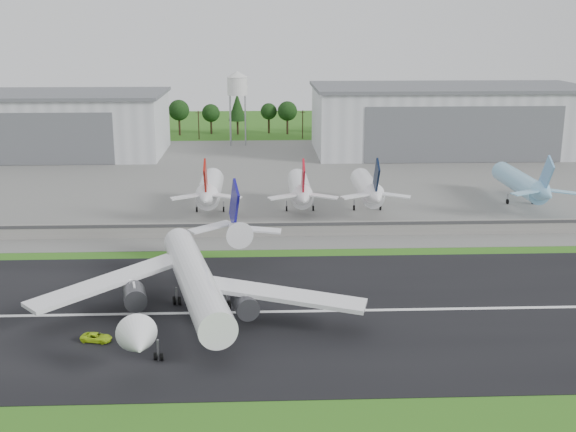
{
  "coord_description": "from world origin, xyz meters",
  "views": [
    {
      "loc": [
        3.23,
        -105.07,
        48.17
      ],
      "look_at": [
        9.19,
        40.0,
        9.0
      ],
      "focal_mm": 45.0,
      "sensor_mm": 36.0,
      "label": 1
    }
  ],
  "objects_px": {
    "main_airliner": "(195,288)",
    "ground_vehicle": "(96,337)",
    "parked_jet_red_a": "(209,190)",
    "parked_jet_red_b": "(300,190)",
    "parked_jet_skyblue": "(524,184)",
    "parked_jet_navy": "(369,189)"
  },
  "relations": [
    {
      "from": "parked_jet_skyblue",
      "to": "main_airliner",
      "type": "bearing_deg",
      "value": -138.8
    },
    {
      "from": "main_airliner",
      "to": "parked_jet_red_b",
      "type": "distance_m",
      "value": 70.42
    },
    {
      "from": "main_airliner",
      "to": "parked_jet_red_a",
      "type": "distance_m",
      "value": 67.04
    },
    {
      "from": "parked_jet_red_a",
      "to": "parked_jet_skyblue",
      "type": "relative_size",
      "value": 0.84
    },
    {
      "from": "parked_jet_skyblue",
      "to": "parked_jet_red_b",
      "type": "bearing_deg",
      "value": -175.28
    },
    {
      "from": "parked_jet_red_a",
      "to": "parked_jet_red_b",
      "type": "bearing_deg",
      "value": -0.07
    },
    {
      "from": "ground_vehicle",
      "to": "parked_jet_red_b",
      "type": "bearing_deg",
      "value": -12.45
    },
    {
      "from": "main_airliner",
      "to": "parked_jet_navy",
      "type": "xyz_separation_m",
      "value": [
        39.5,
        66.98,
        1.24
      ]
    },
    {
      "from": "ground_vehicle",
      "to": "parked_jet_skyblue",
      "type": "relative_size",
      "value": 0.13
    },
    {
      "from": "main_airliner",
      "to": "parked_jet_red_b",
      "type": "bearing_deg",
      "value": -121.14
    },
    {
      "from": "parked_jet_red_b",
      "to": "parked_jet_red_a",
      "type": "bearing_deg",
      "value": 179.93
    },
    {
      "from": "main_airliner",
      "to": "ground_vehicle",
      "type": "relative_size",
      "value": 12.22
    },
    {
      "from": "parked_jet_navy",
      "to": "parked_jet_red_a",
      "type": "bearing_deg",
      "value": 179.96
    },
    {
      "from": "ground_vehicle",
      "to": "parked_jet_navy",
      "type": "relative_size",
      "value": 0.15
    },
    {
      "from": "parked_jet_red_a",
      "to": "parked_jet_navy",
      "type": "distance_m",
      "value": 41.28
    },
    {
      "from": "parked_jet_red_b",
      "to": "main_airliner",
      "type": "bearing_deg",
      "value": -107.97
    },
    {
      "from": "main_airliner",
      "to": "ground_vehicle",
      "type": "distance_m",
      "value": 18.23
    },
    {
      "from": "parked_jet_red_a",
      "to": "parked_jet_red_b",
      "type": "height_order",
      "value": "parked_jet_red_a"
    },
    {
      "from": "main_airliner",
      "to": "parked_jet_navy",
      "type": "bearing_deg",
      "value": -133.7
    },
    {
      "from": "parked_jet_red_a",
      "to": "parked_jet_navy",
      "type": "bearing_deg",
      "value": -0.04
    },
    {
      "from": "main_airliner",
      "to": "parked_jet_skyblue",
      "type": "height_order",
      "value": "main_airliner"
    },
    {
      "from": "parked_jet_navy",
      "to": "parked_jet_skyblue",
      "type": "bearing_deg",
      "value": 6.67
    }
  ]
}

